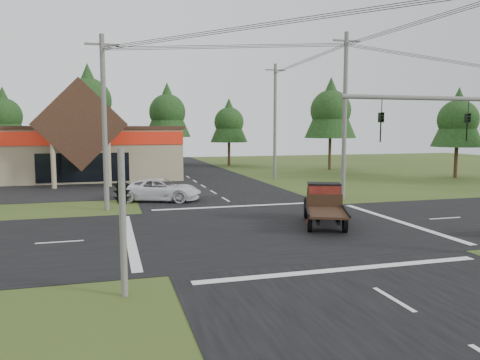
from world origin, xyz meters
name	(u,v)px	position (x,y,z in m)	size (l,w,h in m)	color
ground	(275,229)	(0.00, 0.00, 0.00)	(120.00, 120.00, 0.00)	#37491A
road_ns	(275,229)	(0.00, 0.00, 0.01)	(12.00, 120.00, 0.02)	black
road_ew	(275,229)	(0.00, 0.00, 0.01)	(120.00, 12.00, 0.02)	black
parking_apron	(29,191)	(-14.00, 19.00, 0.01)	(28.00, 14.00, 0.02)	black
cvs_building	(26,151)	(-15.70, 29.57, 2.78)	(30.40, 18.20, 9.19)	#998B67
traffic_signal_corner	(121,178)	(-7.50, -7.32, 3.52)	(0.53, 2.48, 4.40)	#595651
utility_pole_nw	(104,121)	(-8.00, 8.00, 5.39)	(2.00, 0.30, 10.50)	#595651
utility_pole_ne	(345,115)	(8.00, 8.00, 5.89)	(2.00, 0.30, 11.50)	#595651
utility_pole_n	(275,121)	(8.00, 22.00, 5.74)	(2.00, 0.30, 11.20)	#595651
tree_row_b	(3,114)	(-20.00, 42.00, 6.70)	(5.60, 5.60, 10.10)	#332316
tree_row_c	(88,99)	(-10.00, 41.00, 8.72)	(7.28, 7.28, 13.13)	#332316
tree_row_d	(167,111)	(0.00, 42.00, 7.38)	(6.16, 6.16, 11.11)	#332316
tree_row_e	(229,121)	(8.00, 40.00, 6.03)	(5.04, 5.04, 9.09)	#332316
tree_side_ne	(331,108)	(18.00, 30.00, 7.38)	(6.16, 6.16, 11.11)	#332316
tree_side_e_near	(458,118)	(26.00, 18.00, 6.03)	(5.04, 5.04, 9.09)	#332316
antique_flatbed_truck	(325,205)	(2.73, 0.06, 1.07)	(1.95, 5.10, 2.13)	#540C12
white_pickup	(160,190)	(-4.44, 10.78, 0.77)	(2.57, 5.56, 1.55)	white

